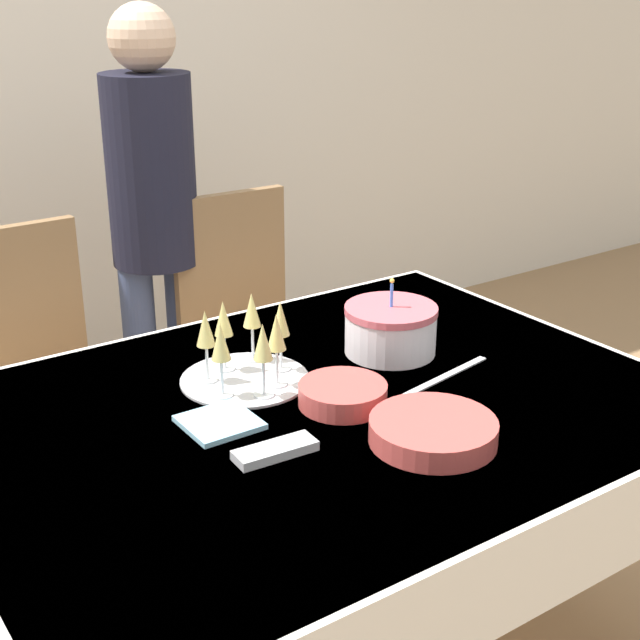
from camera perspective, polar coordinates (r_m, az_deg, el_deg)
wall_back at (r=3.58m, az=-18.94°, el=15.61°), size 8.00×0.05×2.70m
dining_table at (r=2.04m, az=-0.19°, el=-7.92°), size 1.60×1.20×0.75m
dining_chair_far_left at (r=2.70m, az=-17.73°, el=-3.72°), size 0.43×0.43×0.98m
dining_chair_far_right at (r=2.96m, az=-4.60°, el=-0.54°), size 0.43×0.43×0.98m
birthday_cake at (r=2.23m, az=4.54°, el=-0.61°), size 0.23×0.23×0.20m
champagne_tray at (r=2.07m, az=-4.78°, el=-1.64°), size 0.30×0.30×0.18m
plate_stack_main at (r=1.84m, az=7.25°, el=-7.07°), size 0.26×0.26×0.05m
plate_stack_dessert at (r=1.97m, az=1.47°, el=-4.79°), size 0.20×0.20×0.05m
cake_knife at (r=2.14m, az=8.07°, el=-3.56°), size 0.30×0.07×0.00m
fork_pile at (r=1.79m, az=-2.88°, el=-8.34°), size 0.17×0.07×0.02m
napkin_pile at (r=1.91m, az=-6.45°, el=-6.53°), size 0.15×0.15×0.01m
person_standing at (r=2.91m, az=-10.61°, el=7.03°), size 0.28×0.28×1.56m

